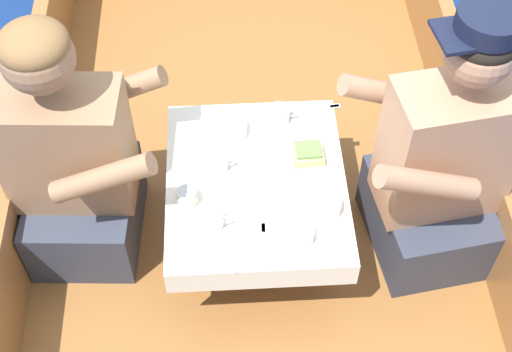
# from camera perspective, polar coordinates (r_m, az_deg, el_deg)

# --- Properties ---
(ground_plane) EXTENTS (60.00, 60.00, 0.00)m
(ground_plane) POSITION_cam_1_polar(r_m,az_deg,el_deg) (2.93, -0.14, -5.81)
(ground_plane) COLOR navy
(boat_deck) EXTENTS (1.72, 3.21, 0.27)m
(boat_deck) POSITION_cam_1_polar(r_m,az_deg,el_deg) (2.82, -0.14, -4.33)
(boat_deck) COLOR brown
(boat_deck) RESTS_ON ground_plane
(gunwale_port) EXTENTS (0.06, 3.21, 0.35)m
(gunwale_port) POSITION_cam_1_polar(r_m,az_deg,el_deg) (2.67, -18.24, -1.24)
(gunwale_port) COLOR #936033
(gunwale_port) RESTS_ON boat_deck
(gunwale_starboard) EXTENTS (0.06, 3.21, 0.35)m
(gunwale_starboard) POSITION_cam_1_polar(r_m,az_deg,el_deg) (2.72, 17.59, 0.30)
(gunwale_starboard) COLOR #936033
(gunwale_starboard) RESTS_ON boat_deck
(cockpit_table) EXTENTS (0.59, 0.70, 0.35)m
(cockpit_table) POSITION_cam_1_polar(r_m,az_deg,el_deg) (2.38, -0.00, -0.88)
(cockpit_table) COLOR #B2B2B7
(cockpit_table) RESTS_ON boat_deck
(person_port) EXTENTS (0.54, 0.47, 0.97)m
(person_port) POSITION_cam_1_polar(r_m,az_deg,el_deg) (2.41, -14.41, 0.93)
(person_port) COLOR #333847
(person_port) RESTS_ON boat_deck
(person_starboard) EXTENTS (0.56, 0.51, 1.04)m
(person_starboard) POSITION_cam_1_polar(r_m,az_deg,el_deg) (2.38, 14.57, 0.70)
(person_starboard) COLOR #333847
(person_starboard) RESTS_ON boat_deck
(plate_sandwich) EXTENTS (0.18, 0.18, 0.01)m
(plate_sandwich) POSITION_cam_1_polar(r_m,az_deg,el_deg) (2.41, 4.14, 1.40)
(plate_sandwich) COLOR white
(plate_sandwich) RESTS_ON cockpit_table
(plate_bread) EXTENTS (0.22, 0.22, 0.01)m
(plate_bread) POSITION_cam_1_polar(r_m,az_deg,el_deg) (2.31, 0.49, -1.47)
(plate_bread) COLOR white
(plate_bread) RESTS_ON cockpit_table
(sandwich) EXTENTS (0.10, 0.09, 0.05)m
(sandwich) POSITION_cam_1_polar(r_m,az_deg,el_deg) (2.39, 4.17, 1.82)
(sandwich) COLOR tan
(sandwich) RESTS_ON plate_sandwich
(bowl_port_near) EXTENTS (0.15, 0.15, 0.04)m
(bowl_port_near) POSITION_cam_1_polar(r_m,az_deg,el_deg) (2.47, -2.43, 3.86)
(bowl_port_near) COLOR white
(bowl_port_near) RESTS_ON cockpit_table
(bowl_starboard_near) EXTENTS (0.12, 0.12, 0.04)m
(bowl_starboard_near) POSITION_cam_1_polar(r_m,az_deg,el_deg) (2.27, 5.33, -2.31)
(bowl_starboard_near) COLOR white
(bowl_starboard_near) RESTS_ON cockpit_table
(bowl_center_far) EXTENTS (0.11, 0.11, 0.04)m
(bowl_center_far) POSITION_cam_1_polar(r_m,az_deg,el_deg) (2.21, 3.23, -4.56)
(bowl_center_far) COLOR white
(bowl_center_far) RESTS_ON cockpit_table
(coffee_cup_port) EXTENTS (0.11, 0.08, 0.06)m
(coffee_cup_port) POSITION_cam_1_polar(r_m,az_deg,el_deg) (2.36, -3.22, 1.10)
(coffee_cup_port) COLOR white
(coffee_cup_port) RESTS_ON cockpit_table
(coffee_cup_starboard) EXTENTS (0.09, 0.07, 0.05)m
(coffee_cup_starboard) POSITION_cam_1_polar(r_m,az_deg,el_deg) (2.22, -3.44, -3.59)
(coffee_cup_starboard) COLOR white
(coffee_cup_starboard) RESTS_ON cockpit_table
(coffee_cup_center) EXTENTS (0.10, 0.07, 0.06)m
(coffee_cup_center) POSITION_cam_1_polar(r_m,az_deg,el_deg) (2.50, 1.90, 4.97)
(coffee_cup_center) COLOR white
(coffee_cup_center) RESTS_ON cockpit_table
(tin_can) EXTENTS (0.07, 0.07, 0.05)m
(tin_can) POSITION_cam_1_polar(r_m,az_deg,el_deg) (2.29, -5.53, -1.66)
(tin_can) COLOR silver
(tin_can) RESTS_ON cockpit_table
(utensil_spoon_starboard) EXTENTS (0.06, 0.17, 0.01)m
(utensil_spoon_starboard) POSITION_cam_1_polar(r_m,az_deg,el_deg) (2.50, 3.21, 3.90)
(utensil_spoon_starboard) COLOR silver
(utensil_spoon_starboard) RESTS_ON cockpit_table
(utensil_fork_port) EXTENTS (0.17, 0.04, 0.00)m
(utensil_fork_port) POSITION_cam_1_polar(r_m,az_deg,el_deg) (2.57, 5.22, 5.42)
(utensil_fork_port) COLOR silver
(utensil_fork_port) RESTS_ON cockpit_table
(utensil_knife_starboard) EXTENTS (0.05, 0.17, 0.00)m
(utensil_knife_starboard) POSITION_cam_1_polar(r_m,az_deg,el_deg) (2.20, -2.10, -5.88)
(utensil_knife_starboard) COLOR silver
(utensil_knife_starboard) RESTS_ON cockpit_table
(utensil_fork_starboard) EXTENTS (0.03, 0.17, 0.00)m
(utensil_fork_starboard) POSITION_cam_1_polar(r_m,az_deg,el_deg) (2.21, 0.60, -5.27)
(utensil_fork_starboard) COLOR silver
(utensil_fork_starboard) RESTS_ON cockpit_table
(utensil_spoon_port) EXTENTS (0.10, 0.15, 0.01)m
(utensil_spoon_port) POSITION_cam_1_polar(r_m,az_deg,el_deg) (2.43, -1.04, 2.10)
(utensil_spoon_port) COLOR silver
(utensil_spoon_port) RESTS_ON cockpit_table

